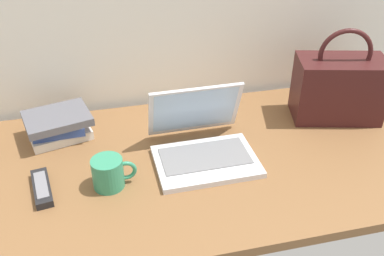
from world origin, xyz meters
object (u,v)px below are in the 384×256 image
object	(u,v)px
coffee_mug	(109,173)
handbag	(339,87)
remote_control_far	(42,188)
book_stack	(59,125)
laptop	(202,143)

from	to	relation	value
coffee_mug	handbag	distance (m)	0.84
remote_control_far	handbag	bearing A→B (deg)	10.40
handbag	coffee_mug	bearing A→B (deg)	-165.94
coffee_mug	book_stack	distance (m)	0.32
remote_control_far	handbag	xyz separation A→B (m)	(1.01, 0.18, 0.10)
laptop	coffee_mug	bearing A→B (deg)	-163.99
handbag	laptop	bearing A→B (deg)	-167.06
laptop	book_stack	distance (m)	0.48
laptop	remote_control_far	xyz separation A→B (m)	(-0.48, -0.06, -0.03)
remote_control_far	coffee_mug	bearing A→B (deg)	-5.88
laptop	remote_control_far	world-z (taller)	laptop
coffee_mug	book_stack	bearing A→B (deg)	116.42
remote_control_far	handbag	world-z (taller)	handbag
coffee_mug	laptop	bearing A→B (deg)	16.01
laptop	remote_control_far	bearing A→B (deg)	-172.38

